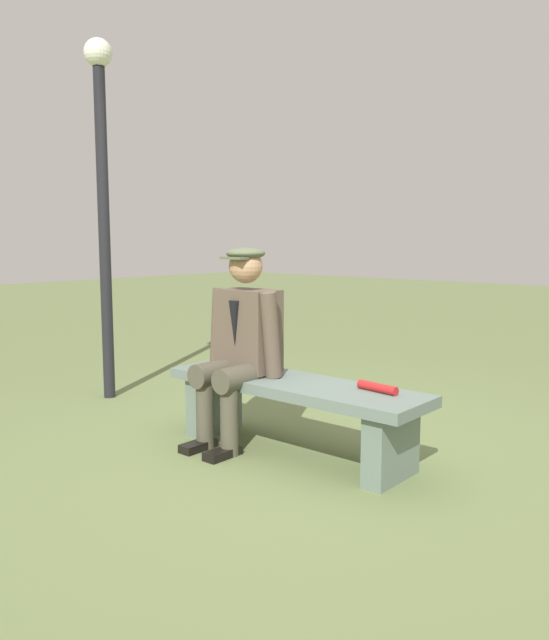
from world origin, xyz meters
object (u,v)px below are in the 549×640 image
object	(u,v)px
bench	(293,401)
lamp_post	(102,178)
rolled_magazine	(377,388)
seated_man	(241,340)

from	to	relation	value
bench	lamp_post	world-z (taller)	lamp_post
bench	lamp_post	size ratio (longest dim) A/B	0.60
bench	rolled_magazine	xyz separation A→B (m)	(-0.53, -0.08, 0.15)
rolled_magazine	lamp_post	distance (m)	2.82
seated_man	lamp_post	xyz separation A→B (m)	(1.62, -0.14, 1.09)
seated_man	rolled_magazine	distance (m)	0.92
rolled_magazine	lamp_post	bearing A→B (deg)	0.19
seated_man	rolled_magazine	size ratio (longest dim) A/B	4.90
bench	seated_man	xyz separation A→B (m)	(0.36, 0.07, 0.34)
bench	rolled_magazine	distance (m)	0.56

